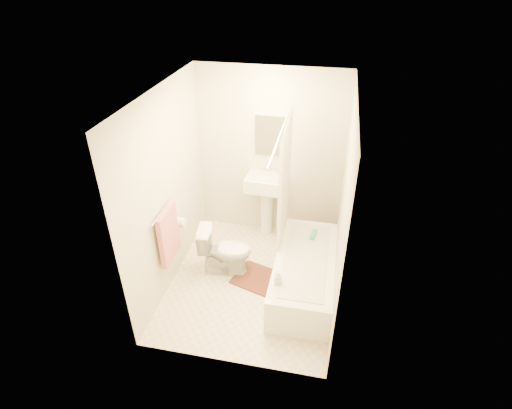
% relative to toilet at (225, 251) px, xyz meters
% --- Properties ---
extents(floor, '(2.40, 2.40, 0.00)m').
position_rel_toilet_xyz_m(floor, '(0.38, -0.13, -0.33)').
color(floor, beige).
rests_on(floor, ground).
extents(ceiling, '(2.40, 2.40, 0.00)m').
position_rel_toilet_xyz_m(ceiling, '(0.38, -0.13, 2.07)').
color(ceiling, white).
rests_on(ceiling, ground).
extents(wall_back, '(2.00, 0.02, 2.40)m').
position_rel_toilet_xyz_m(wall_back, '(0.38, 1.07, 0.87)').
color(wall_back, beige).
rests_on(wall_back, ground).
extents(wall_left, '(0.02, 2.40, 2.40)m').
position_rel_toilet_xyz_m(wall_left, '(-0.62, -0.13, 0.87)').
color(wall_left, beige).
rests_on(wall_left, ground).
extents(wall_right, '(0.02, 2.40, 2.40)m').
position_rel_toilet_xyz_m(wall_right, '(1.38, -0.13, 0.87)').
color(wall_right, beige).
rests_on(wall_right, ground).
extents(mirror, '(0.40, 0.03, 0.55)m').
position_rel_toilet_xyz_m(mirror, '(0.38, 1.05, 1.17)').
color(mirror, white).
rests_on(mirror, wall_back).
extents(curtain_rod, '(0.03, 1.70, 0.03)m').
position_rel_toilet_xyz_m(curtain_rod, '(0.68, -0.03, 1.67)').
color(curtain_rod, silver).
rests_on(curtain_rod, wall_back).
extents(shower_curtain, '(0.04, 0.80, 1.55)m').
position_rel_toilet_xyz_m(shower_curtain, '(0.68, 0.37, 0.89)').
color(shower_curtain, silver).
rests_on(shower_curtain, curtain_rod).
extents(towel_bar, '(0.02, 0.60, 0.02)m').
position_rel_toilet_xyz_m(towel_bar, '(-0.58, -0.38, 0.77)').
color(towel_bar, silver).
rests_on(towel_bar, wall_left).
extents(towel, '(0.06, 0.45, 0.66)m').
position_rel_toilet_xyz_m(towel, '(-0.55, -0.38, 0.45)').
color(towel, '#CC7266').
rests_on(towel, towel_bar).
extents(toilet_paper, '(0.11, 0.12, 0.12)m').
position_rel_toilet_xyz_m(toilet_paper, '(-0.55, -0.01, 0.37)').
color(toilet_paper, white).
rests_on(toilet_paper, wall_left).
extents(toilet, '(0.71, 0.46, 0.65)m').
position_rel_toilet_xyz_m(toilet, '(0.00, 0.00, 0.00)').
color(toilet, white).
rests_on(toilet, floor).
extents(sink, '(0.56, 0.46, 1.05)m').
position_rel_toilet_xyz_m(sink, '(0.36, 0.93, 0.20)').
color(sink, silver).
rests_on(sink, floor).
extents(bathtub, '(0.70, 1.61, 0.45)m').
position_rel_toilet_xyz_m(bathtub, '(1.03, -0.10, -0.10)').
color(bathtub, white).
rests_on(bathtub, floor).
extents(bath_mat, '(0.77, 0.66, 0.02)m').
position_rel_toilet_xyz_m(bath_mat, '(0.48, -0.09, -0.32)').
color(bath_mat, '#55291F').
rests_on(bath_mat, floor).
extents(soap_bottle, '(0.09, 0.09, 0.17)m').
position_rel_toilet_xyz_m(soap_bottle, '(0.77, -0.58, 0.21)').
color(soap_bottle, white).
rests_on(soap_bottle, bathtub).
extents(scrub_brush, '(0.09, 0.22, 0.04)m').
position_rel_toilet_xyz_m(scrub_brush, '(1.08, 0.37, 0.15)').
color(scrub_brush, '#3AB765').
rests_on(scrub_brush, bathtub).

